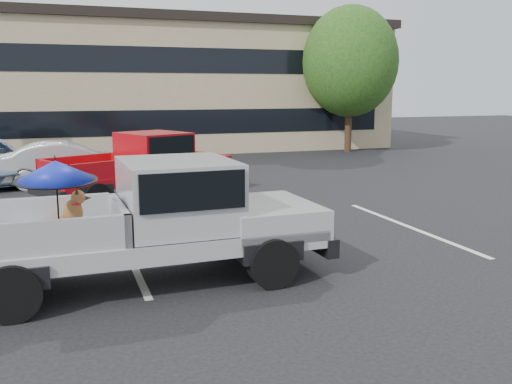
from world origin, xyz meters
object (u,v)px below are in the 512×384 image
tree_right (350,62)px  red_pickup (149,162)px  tree_back (237,64)px  silver_sedan (68,163)px  silver_pickup (164,214)px

tree_right → red_pickup: 14.07m
tree_right → red_pickup: bearing=-141.6°
tree_back → red_pickup: 18.54m
red_pickup → tree_right: bearing=13.9°
silver_sedan → tree_right: bearing=-67.2°
red_pickup → silver_sedan: red_pickup is taller
tree_right → silver_sedan: 14.50m
red_pickup → silver_sedan: 3.43m
silver_pickup → red_pickup: bearing=81.5°
silver_pickup → red_pickup: (0.88, 7.20, -0.08)m
silver_pickup → silver_sedan: (-1.20, 9.91, -0.37)m
tree_back → silver_sedan: tree_back is taller
tree_right → silver_pickup: 19.78m
tree_right → silver_pickup: bearing=-126.5°
tree_right → silver_pickup: (-11.62, -15.69, -3.16)m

